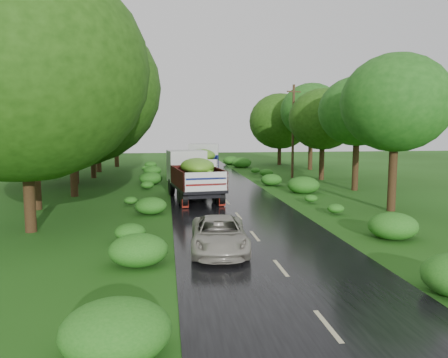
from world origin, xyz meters
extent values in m
plane|color=#1A400D|center=(0.00, 0.00, 0.00)|extent=(120.00, 120.00, 0.00)
cube|color=black|center=(0.00, 5.00, 0.01)|extent=(6.50, 80.00, 0.02)
cube|color=#BFB78C|center=(0.00, -4.00, 0.02)|extent=(0.12, 1.60, 0.00)
cube|color=#BFB78C|center=(0.00, 0.00, 0.02)|extent=(0.12, 1.60, 0.00)
cube|color=#BFB78C|center=(0.00, 4.00, 0.02)|extent=(0.12, 1.60, 0.00)
cube|color=#BFB78C|center=(0.00, 8.00, 0.02)|extent=(0.12, 1.60, 0.00)
cube|color=#BFB78C|center=(0.00, 12.00, 0.02)|extent=(0.12, 1.60, 0.00)
cube|color=#BFB78C|center=(0.00, 16.00, 0.02)|extent=(0.12, 1.60, 0.00)
cube|color=#BFB78C|center=(0.00, 20.00, 0.02)|extent=(0.12, 1.60, 0.00)
cube|color=#BFB78C|center=(0.00, 24.00, 0.02)|extent=(0.12, 1.60, 0.00)
cube|color=#BFB78C|center=(0.00, 28.00, 0.02)|extent=(0.12, 1.60, 0.00)
cube|color=#BFB78C|center=(0.00, 32.00, 0.02)|extent=(0.12, 1.60, 0.00)
cube|color=#BFB78C|center=(0.00, 36.00, 0.02)|extent=(0.12, 1.60, 0.00)
cube|color=#BFB78C|center=(0.00, 40.00, 0.02)|extent=(0.12, 1.60, 0.00)
cube|color=black|center=(-1.87, 13.16, 0.69)|extent=(2.60, 6.14, 0.30)
cylinder|color=black|center=(-3.17, 15.16, 0.53)|extent=(0.43, 1.09, 1.06)
cylinder|color=black|center=(-1.14, 15.44, 0.53)|extent=(0.43, 1.09, 1.06)
cylinder|color=black|center=(-2.70, 11.68, 0.53)|extent=(0.43, 1.09, 1.06)
cylinder|color=black|center=(-0.67, 11.96, 0.53)|extent=(0.43, 1.09, 1.06)
cylinder|color=black|center=(-2.56, 10.61, 0.53)|extent=(0.43, 1.09, 1.06)
cylinder|color=black|center=(-0.53, 10.88, 0.53)|extent=(0.43, 1.09, 1.06)
cube|color=maroon|center=(-2.51, 10.25, 0.30)|extent=(0.36, 0.09, 0.48)
cube|color=maroon|center=(-0.48, 10.53, 0.30)|extent=(0.36, 0.09, 0.48)
cube|color=silver|center=(-2.18, 15.51, 1.84)|extent=(2.58, 2.30, 2.01)
cube|color=black|center=(-1.72, 12.06, 0.92)|extent=(3.01, 4.82, 0.17)
cube|color=#400C0B|center=(-2.88, 11.90, 1.50)|extent=(0.69, 4.51, 1.00)
cube|color=#400C0B|center=(-0.56, 12.22, 1.50)|extent=(0.69, 4.51, 1.00)
cube|color=#400C0B|center=(-2.02, 14.27, 1.50)|extent=(2.42, 0.41, 1.00)
cube|color=silver|center=(-1.42, 9.85, 1.50)|extent=(2.42, 0.41, 1.00)
ellipsoid|color=#478317|center=(-1.72, 12.06, 2.14)|extent=(2.53, 4.05, 1.06)
cube|color=black|center=(-0.68, 21.16, 0.71)|extent=(2.70, 6.36, 0.31)
cylinder|color=black|center=(-1.43, 23.52, 0.55)|extent=(0.45, 1.12, 1.09)
cylinder|color=black|center=(0.68, 23.23, 0.55)|extent=(0.45, 1.12, 1.09)
cylinder|color=black|center=(-1.92, 19.91, 0.55)|extent=(0.45, 1.12, 1.09)
cylinder|color=black|center=(0.19, 19.63, 0.55)|extent=(0.45, 1.12, 1.09)
cylinder|color=black|center=(-2.07, 18.80, 0.55)|extent=(0.45, 1.12, 1.09)
cylinder|color=black|center=(0.04, 18.52, 0.55)|extent=(0.45, 1.12, 1.09)
cube|color=maroon|center=(-2.12, 18.43, 0.31)|extent=(0.37, 0.09, 0.49)
cube|color=maroon|center=(-0.01, 18.15, 0.31)|extent=(0.37, 0.09, 0.49)
cube|color=silver|center=(-0.35, 23.60, 1.90)|extent=(2.67, 2.38, 2.08)
cube|color=black|center=(-0.83, 20.02, 0.95)|extent=(3.12, 5.00, 0.17)
cube|color=navy|center=(-2.03, 20.18, 1.56)|extent=(0.72, 4.67, 1.04)
cube|color=navy|center=(0.37, 19.86, 1.56)|extent=(0.72, 4.67, 1.04)
cube|color=navy|center=(-0.52, 22.31, 1.56)|extent=(2.50, 0.42, 1.04)
cube|color=silver|center=(-1.14, 17.73, 1.56)|extent=(2.50, 0.42, 1.04)
ellipsoid|color=#478317|center=(-0.83, 20.02, 2.21)|extent=(2.62, 4.20, 1.09)
imported|color=#A19C8F|center=(-1.67, 2.14, 0.60)|extent=(2.25, 4.34, 1.17)
cylinder|color=#382616|center=(7.24, 23.31, 3.93)|extent=(0.28, 0.28, 7.87)
cube|color=#382616|center=(7.24, 23.31, 7.28)|extent=(1.33, 0.57, 0.10)
cylinder|color=black|center=(-9.15, 5.99, 3.79)|extent=(0.46, 0.46, 7.59)
ellipsoid|color=#1B430C|center=(-9.15, 5.99, 6.68)|extent=(4.50, 4.50, 4.05)
cylinder|color=black|center=(-10.31, 11.12, 4.00)|extent=(0.47, 0.47, 7.99)
ellipsoid|color=#1B430C|center=(-10.31, 11.12, 7.03)|extent=(3.75, 3.75, 3.37)
cylinder|color=black|center=(-9.24, 15.39, 3.84)|extent=(0.46, 0.46, 7.68)
ellipsoid|color=#1B430C|center=(-9.24, 15.39, 6.76)|extent=(4.23, 4.23, 3.81)
cylinder|color=black|center=(-10.40, 21.75, 4.14)|extent=(0.48, 0.48, 8.28)
ellipsoid|color=#1B430C|center=(-10.40, 21.75, 7.28)|extent=(5.15, 5.15, 4.63)
cylinder|color=black|center=(-9.63, 25.32, 3.22)|extent=(0.43, 0.43, 6.45)
ellipsoid|color=#1B430C|center=(-9.63, 25.32, 5.68)|extent=(3.31, 3.31, 2.98)
cylinder|color=black|center=(-9.93, 30.37, 4.46)|extent=(0.49, 0.49, 8.91)
ellipsoid|color=#1B430C|center=(-9.93, 30.37, 7.84)|extent=(4.52, 4.52, 4.07)
cylinder|color=black|center=(-8.81, 35.70, 4.04)|extent=(0.47, 0.47, 8.09)
ellipsoid|color=#1B430C|center=(-8.81, 35.70, 7.12)|extent=(4.21, 4.21, 3.79)
cylinder|color=black|center=(8.15, 8.31, 3.17)|extent=(0.43, 0.43, 6.35)
ellipsoid|color=#1A5014|center=(8.15, 8.31, 5.59)|extent=(3.34, 3.34, 3.00)
cylinder|color=black|center=(9.41, 15.58, 3.07)|extent=(0.43, 0.43, 6.15)
ellipsoid|color=#1A5014|center=(9.41, 15.58, 5.41)|extent=(3.24, 3.24, 2.91)
cylinder|color=black|center=(9.22, 21.61, 2.83)|extent=(0.42, 0.42, 5.65)
ellipsoid|color=#1A5014|center=(9.22, 21.61, 4.97)|extent=(3.33, 3.33, 3.00)
cylinder|color=black|center=(11.01, 29.76, 3.36)|extent=(0.44, 0.44, 6.72)
ellipsoid|color=#1A5014|center=(11.01, 29.76, 5.92)|extent=(3.51, 3.51, 3.16)
cylinder|color=black|center=(9.35, 35.67, 2.81)|extent=(0.41, 0.41, 5.62)
ellipsoid|color=#1A5014|center=(9.35, 35.67, 4.95)|extent=(3.73, 3.73, 3.36)
camera|label=1|loc=(-3.49, -12.81, 4.41)|focal=35.00mm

